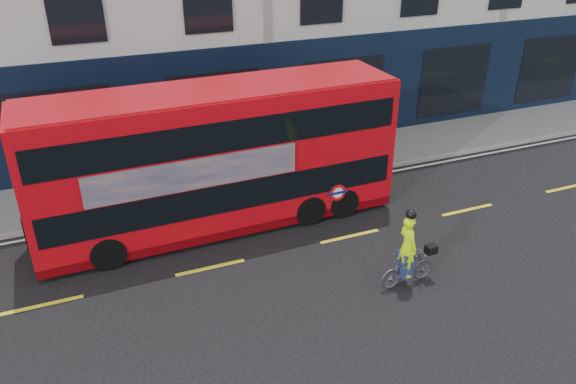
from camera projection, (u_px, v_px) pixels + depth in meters
ground at (377, 265)px, 14.42m from camera, size 120.00×120.00×0.00m
pavement at (284, 165)px, 19.73m from camera, size 60.00×3.00×0.12m
kerb at (301, 182)px, 18.49m from camera, size 60.00×0.12×0.13m
road_edge_line at (304, 188)px, 18.28m from camera, size 58.00×0.10×0.01m
lane_dashes at (350, 236)px, 15.65m from camera, size 58.00×0.12×0.01m
bus at (218, 158)px, 15.34m from camera, size 10.07×2.50×4.04m
cyclist at (408, 260)px, 13.38m from camera, size 1.53×0.59×2.10m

